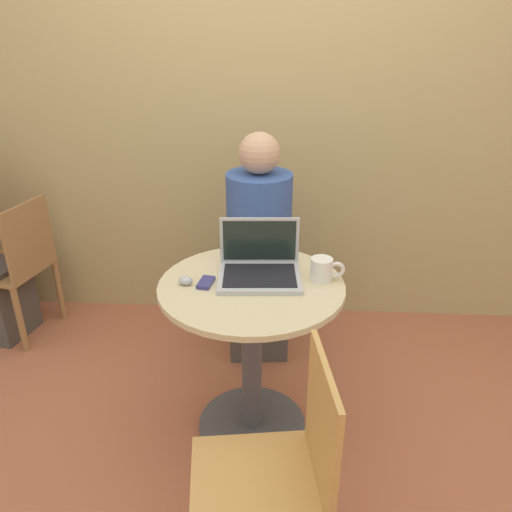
% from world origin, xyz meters
% --- Properties ---
extents(ground_plane, '(12.00, 12.00, 0.00)m').
position_xyz_m(ground_plane, '(0.00, 0.00, 0.00)').
color(ground_plane, '#B26042').
extents(back_wall, '(7.00, 0.05, 2.60)m').
position_xyz_m(back_wall, '(0.00, 1.08, 1.30)').
color(back_wall, tan).
rests_on(back_wall, ground_plane).
extents(round_table, '(0.75, 0.75, 0.75)m').
position_xyz_m(round_table, '(0.00, 0.00, 0.51)').
color(round_table, '#4C4C51').
rests_on(round_table, ground_plane).
extents(laptop, '(0.35, 0.29, 0.22)m').
position_xyz_m(laptop, '(0.03, 0.07, 0.79)').
color(laptop, '#B7B7BC').
rests_on(laptop, round_table).
extents(cell_phone, '(0.07, 0.10, 0.02)m').
position_xyz_m(cell_phone, '(-0.18, -0.02, 0.76)').
color(cell_phone, navy).
rests_on(cell_phone, round_table).
extents(computer_mouse, '(0.06, 0.05, 0.03)m').
position_xyz_m(computer_mouse, '(-0.26, -0.02, 0.76)').
color(computer_mouse, '#B2B2B7').
rests_on(computer_mouse, round_table).
extents(coffee_cup, '(0.14, 0.09, 0.09)m').
position_xyz_m(coffee_cup, '(0.29, 0.05, 0.79)').
color(coffee_cup, white).
rests_on(coffee_cup, round_table).
extents(chair_empty, '(0.45, 0.45, 0.85)m').
position_xyz_m(chair_empty, '(0.13, -0.68, 0.44)').
color(chair_empty, tan).
rests_on(chair_empty, ground_plane).
extents(person_seated, '(0.35, 0.52, 1.24)m').
position_xyz_m(person_seated, '(-0.01, 0.64, 0.52)').
color(person_seated, '#4C4742').
rests_on(person_seated, ground_plane).
extents(chair_background, '(0.48, 0.48, 0.82)m').
position_xyz_m(chair_background, '(-1.40, 0.71, 0.43)').
color(chair_background, '#9E7042').
rests_on(chair_background, ground_plane).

